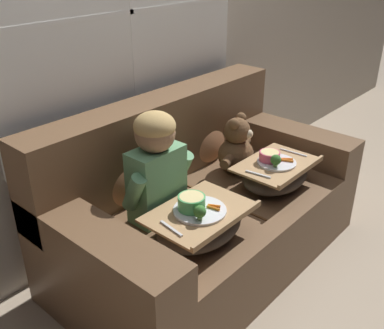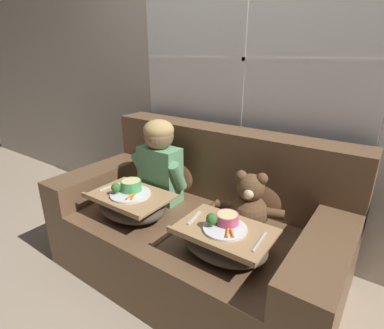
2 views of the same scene
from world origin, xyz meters
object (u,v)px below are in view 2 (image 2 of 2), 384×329
(couch, at_px, (200,226))
(throw_pillow_behind_teddy, at_px, (265,189))
(teddy_bear, at_px, (249,206))
(lap_tray_child, at_px, (131,204))
(child_figure, at_px, (160,157))
(throw_pillow_behind_child, at_px, (180,167))
(lap_tray_teddy, at_px, (224,240))

(couch, distance_m, throw_pillow_behind_teddy, 0.47)
(teddy_bear, bearing_deg, lap_tray_child, -157.50)
(couch, height_order, child_figure, child_figure)
(throw_pillow_behind_child, bearing_deg, lap_tray_child, -90.18)
(throw_pillow_behind_child, distance_m, throw_pillow_behind_teddy, 0.65)
(child_figure, distance_m, teddy_bear, 0.67)
(lap_tray_child, bearing_deg, teddy_bear, 22.50)
(throw_pillow_behind_child, height_order, throw_pillow_behind_teddy, throw_pillow_behind_child)
(lap_tray_child, bearing_deg, lap_tray_teddy, 0.01)
(throw_pillow_behind_child, distance_m, lap_tray_teddy, 0.82)
(teddy_bear, relative_size, lap_tray_teddy, 0.82)
(couch, relative_size, throw_pillow_behind_child, 4.79)
(throw_pillow_behind_child, bearing_deg, throw_pillow_behind_teddy, 0.00)
(throw_pillow_behind_teddy, bearing_deg, child_figure, -161.39)
(couch, xyz_separation_m, child_figure, (-0.32, 0.00, 0.40))
(teddy_bear, bearing_deg, child_figure, 179.67)
(throw_pillow_behind_child, bearing_deg, teddy_bear, -18.87)
(child_figure, xyz_separation_m, teddy_bear, (0.65, -0.00, -0.15))
(couch, height_order, throw_pillow_behind_teddy, couch)
(child_figure, distance_m, lap_tray_teddy, 0.74)
(lap_tray_teddy, bearing_deg, throw_pillow_behind_teddy, 89.89)
(teddy_bear, distance_m, lap_tray_teddy, 0.28)
(throw_pillow_behind_teddy, height_order, teddy_bear, teddy_bear)
(throw_pillow_behind_child, xyz_separation_m, child_figure, (0.00, -0.22, 0.14))
(throw_pillow_behind_child, height_order, child_figure, child_figure)
(throw_pillow_behind_teddy, relative_size, lap_tray_teddy, 0.73)
(throw_pillow_behind_teddy, relative_size, child_figure, 0.61)
(throw_pillow_behind_teddy, distance_m, child_figure, 0.70)
(throw_pillow_behind_teddy, height_order, child_figure, child_figure)
(throw_pillow_behind_teddy, bearing_deg, lap_tray_child, -142.88)
(throw_pillow_behind_child, xyz_separation_m, lap_tray_teddy, (0.65, -0.49, -0.09))
(child_figure, height_order, lap_tray_child, child_figure)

